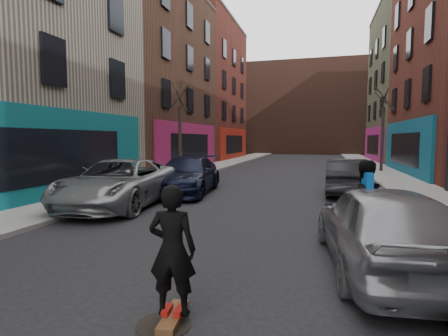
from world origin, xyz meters
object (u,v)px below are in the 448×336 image
Objects in this scene: tree_left_far at (180,122)px; skateboarder at (172,250)px; parked_right_far at (382,226)px; skateboard at (173,317)px; tree_right_far at (383,121)px; parked_left_far at (120,183)px; parked_right_end at (346,177)px; parked_left_end at (187,175)px; pedestrian at (363,205)px; manhole at (164,325)px.

skateboarder is at bearing -67.82° from tree_left_far.
parked_right_far reaches higher than skateboard.
tree_right_far reaches higher than parked_left_far.
parked_right_end is at bearing 26.31° from parked_left_far.
parked_right_far is 3.97m from skateboard.
parked_left_end is 6.75× the size of skateboard.
tree_left_far is 1.43× the size of parked_right_end.
tree_left_far is 0.96× the size of tree_right_far.
tree_left_far is 7.13m from parked_left_end.
parked_right_far is 2.76× the size of skateboarder.
pedestrian reaches higher than manhole.
tree_left_far reaches higher than manhole.
parked_right_far is (7.80, -4.05, -0.03)m from parked_left_far.
parked_left_far is 3.51m from parked_left_end.
tree_right_far is 9.71× the size of manhole.
tree_right_far is 1.50× the size of parked_right_end.
skateboarder is (6.52, -15.99, -2.44)m from tree_left_far.
parked_left_far is 1.09× the size of parked_left_end.
manhole is (-2.75, -3.82, -0.96)m from pedestrian.
tree_left_far is at bearing 104.61° from skateboard.
tree_left_far reaches higher than skateboarder.
pedestrian reaches higher than parked_right_far.
manhole is (3.64, -10.11, -0.78)m from parked_left_end.
tree_left_far is 16.54m from parked_right_far.
tree_right_far is at bearing 44.94° from parked_left_end.
skateboarder reaches higher than parked_left_end.
skateboard is 0.42× the size of pedestrian.
parked_right_end is (9.40, -4.46, -2.63)m from tree_left_far.
parked_left_end is 7.71× the size of manhole.
parked_left_far reaches higher than parked_right_far.
parked_right_end is at bearing -105.16° from pedestrian.
tree_left_far is 17.59m from skateboard.
pedestrian is at bearing -85.17° from parked_right_far.
parked_left_far is at bearing -61.21° from skateboarder.
parked_left_far is 8.79m from parked_right_far.
parked_right_far is at bearing 87.03° from pedestrian.
tree_right_far is 1.26× the size of parked_left_end.
parked_left_far is 3.50× the size of skateboarder.
parked_right_end is at bearing 6.77° from parked_left_end.
tree_left_far is 10.73m from parked_right_end.
parked_left_far is 1.27× the size of parked_right_far.
parked_right_end is at bearing -95.89° from parked_right_far.
pedestrian reaches higher than skateboarder.
parked_left_end is 2.83× the size of pedestrian.
skateboarder is (-2.88, -11.53, 0.19)m from parked_right_end.
tree_left_far is 1.20× the size of parked_left_end.
skateboarder is at bearing 78.08° from parked_right_end.
pedestrian reaches higher than parked_right_end.
tree_right_far is 15.62m from parked_left_end.
parked_right_far is at bearing -145.19° from skateboarder.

